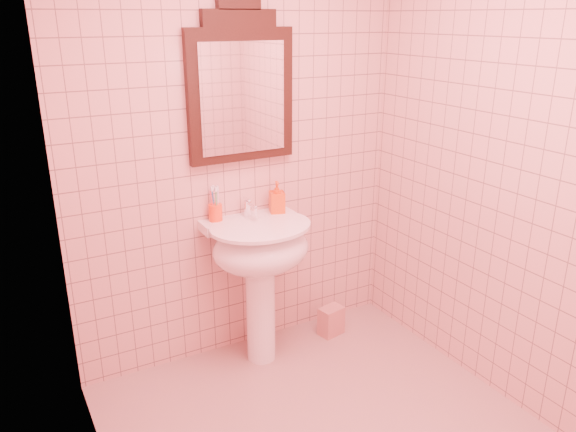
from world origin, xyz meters
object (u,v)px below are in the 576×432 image
toothbrush_cup (216,212)px  towel (331,321)px  pedestal_sink (260,258)px  soap_dispenser (277,197)px  mirror (241,89)px

toothbrush_cup → towel: 1.09m
pedestal_sink → towel: bearing=3.0°
pedestal_sink → toothbrush_cup: size_ratio=4.87×
pedestal_sink → toothbrush_cup: 0.36m
soap_dispenser → mirror: bearing=176.3°
toothbrush_cup → soap_dispenser: soap_dispenser is taller
mirror → toothbrush_cup: bearing=-173.1°
mirror → towel: mirror is taller
mirror → toothbrush_cup: 0.70m
mirror → soap_dispenser: mirror is taller
pedestal_sink → towel: 0.77m
soap_dispenser → towel: size_ratio=1.00×
pedestal_sink → soap_dispenser: 0.37m
pedestal_sink → soap_dispenser: soap_dispenser is taller
towel → pedestal_sink: bearing=-177.0°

